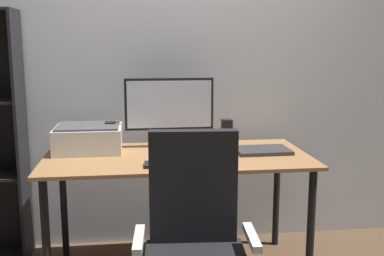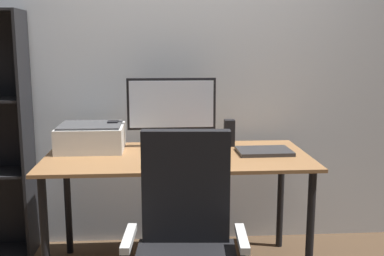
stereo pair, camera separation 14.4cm
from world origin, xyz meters
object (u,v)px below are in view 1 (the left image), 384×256
at_px(laptop, 263,150).
at_px(speaker_left, 111,135).
at_px(monitor, 169,108).
at_px(keyboard, 171,164).
at_px(speaker_right, 227,132).
at_px(coffee_mug, 194,147).
at_px(printer, 89,138).
at_px(desk, 177,168).
at_px(mouse, 215,162).

distance_m(laptop, speaker_left, 0.95).
height_order(monitor, keyboard, monitor).
bearing_deg(speaker_right, keyboard, -130.57).
distance_m(coffee_mug, printer, 0.65).
relative_size(desk, monitor, 2.78).
bearing_deg(speaker_left, keyboard, -53.60).
xyz_separation_m(monitor, speaker_right, (0.37, -0.01, -0.17)).
bearing_deg(speaker_left, laptop, -12.99).
height_order(speaker_left, speaker_right, same).
relative_size(desk, printer, 3.88).
relative_size(desk, keyboard, 5.35).
bearing_deg(desk, speaker_left, 150.17).
distance_m(mouse, coffee_mug, 0.26).
bearing_deg(speaker_right, laptop, -49.59).
bearing_deg(mouse, desk, 112.16).
bearing_deg(laptop, mouse, -143.93).
height_order(monitor, mouse, monitor).
xyz_separation_m(monitor, speaker_left, (-0.37, -0.01, -0.17)).
distance_m(keyboard, printer, 0.63).
bearing_deg(laptop, printer, 170.27).
distance_m(keyboard, mouse, 0.24).
relative_size(keyboard, mouse, 3.02).
relative_size(speaker_left, speaker_right, 1.00).
relative_size(desk, speaker_right, 9.13).
xyz_separation_m(speaker_left, speaker_right, (0.74, 0.00, 0.00)).
bearing_deg(desk, speaker_right, 33.50).
relative_size(laptop, printer, 0.80).
bearing_deg(keyboard, desk, 79.06).
relative_size(laptop, speaker_right, 1.88).
xyz_separation_m(keyboard, coffee_mug, (0.16, 0.24, 0.04)).
xyz_separation_m(desk, speaker_left, (-0.40, 0.23, 0.17)).
height_order(desk, speaker_left, speaker_left).
distance_m(desk, speaker_left, 0.49).
distance_m(keyboard, speaker_right, 0.61).
bearing_deg(speaker_right, speaker_left, 180.00).
bearing_deg(printer, monitor, 6.60).
xyz_separation_m(laptop, speaker_right, (-0.18, 0.21, 0.07)).
xyz_separation_m(desk, mouse, (0.19, -0.24, 0.10)).
relative_size(coffee_mug, printer, 0.23).
distance_m(monitor, speaker_right, 0.40).
relative_size(mouse, speaker_right, 0.56).
bearing_deg(monitor, printer, -173.40).
bearing_deg(desk, keyboard, -102.85).
relative_size(desk, laptop, 4.85).
height_order(mouse, coffee_mug, coffee_mug).
bearing_deg(coffee_mug, speaker_right, 42.90).
bearing_deg(keyboard, speaker_left, 128.31).
bearing_deg(mouse, monitor, 98.38).
bearing_deg(monitor, speaker_right, -1.22).
distance_m(mouse, speaker_left, 0.75).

